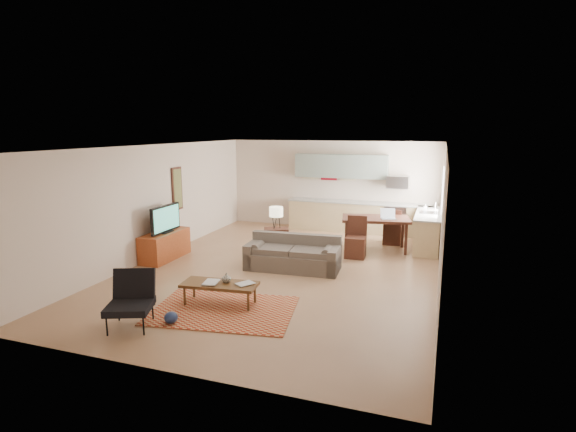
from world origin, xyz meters
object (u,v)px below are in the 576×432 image
at_px(sofa, 293,253).
at_px(dining_table, 375,234).
at_px(armchair, 129,301).
at_px(tv_credenza, 165,245).
at_px(console_table, 276,242).
at_px(coffee_table, 220,294).

distance_m(sofa, dining_table, 2.66).
xyz_separation_m(sofa, dining_table, (1.48, 2.21, 0.05)).
height_order(sofa, armchair, armchair).
height_order(tv_credenza, console_table, console_table).
xyz_separation_m(armchair, console_table, (0.74, 4.54, -0.09)).
distance_m(sofa, coffee_table, 2.41).
xyz_separation_m(armchair, dining_table, (2.95, 5.84, -0.01)).
bearing_deg(console_table, dining_table, 7.37).
bearing_deg(coffee_table, tv_credenza, 134.21).
height_order(armchair, console_table, armchair).
distance_m(armchair, dining_table, 6.54).
relative_size(tv_credenza, dining_table, 0.84).
height_order(sofa, coffee_table, sofa).
relative_size(coffee_table, dining_table, 0.80).
bearing_deg(sofa, dining_table, 52.53).
relative_size(armchair, tv_credenza, 0.62).
bearing_deg(coffee_table, console_table, 86.49).
bearing_deg(sofa, coffee_table, -107.48).
bearing_deg(console_table, coffee_table, -110.49).
bearing_deg(console_table, sofa, -74.40).
xyz_separation_m(coffee_table, armchair, (-0.89, -1.30, 0.23)).
relative_size(sofa, armchair, 2.45).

